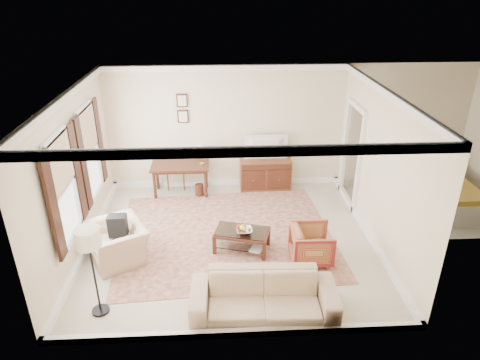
{
  "coord_description": "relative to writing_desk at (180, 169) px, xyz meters",
  "views": [
    {
      "loc": [
        -0.2,
        -6.99,
        4.64
      ],
      "look_at": [
        0.2,
        0.3,
        1.15
      ],
      "focal_mm": 32.0,
      "sensor_mm": 36.0,
      "label": 1
    }
  ],
  "objects": [
    {
      "name": "sideboard",
      "position": [
        1.99,
        0.17,
        -0.24
      ],
      "size": [
        1.2,
        0.46,
        0.74
      ],
      "primitive_type": "cube",
      "color": "brown",
      "rests_on": "room_shell"
    },
    {
      "name": "writing_desk",
      "position": [
        0.0,
        0.0,
        0.0
      ],
      "size": [
        1.32,
        0.66,
        0.72
      ],
      "color": "#3D1C11",
      "rests_on": "room_shell"
    },
    {
      "name": "club_armchair",
      "position": [
        -0.95,
        -2.54,
        -0.16
      ],
      "size": [
        1.09,
        1.23,
        0.91
      ],
      "primitive_type": "imported",
      "rotation": [
        0.0,
        0.0,
        -1.07
      ],
      "color": "tan",
      "rests_on": "room_shell"
    },
    {
      "name": "tv",
      "position": [
        1.99,
        0.15,
        0.61
      ],
      "size": [
        0.97,
        0.56,
        0.13
      ],
      "primitive_type": "imported",
      "rotation": [
        0.0,
        0.0,
        3.14
      ],
      "color": "black",
      "rests_on": "sideboard"
    },
    {
      "name": "room_shell",
      "position": [
        1.08,
        -2.07,
        1.86
      ],
      "size": [
        5.51,
        5.01,
        2.91
      ],
      "color": "beige",
      "rests_on": "ground"
    },
    {
      "name": "window_front",
      "position": [
        -1.62,
        -2.77,
        0.94
      ],
      "size": [
        0.12,
        1.56,
        1.8
      ],
      "primitive_type": null,
      "color": "#CCB284",
      "rests_on": "room_shell"
    },
    {
      "name": "rug",
      "position": [
        1.0,
        -1.88,
        -0.61
      ],
      "size": [
        4.35,
        3.8,
        0.01
      ],
      "primitive_type": "cube",
      "rotation": [
        0.0,
        0.0,
        0.07
      ],
      "color": "maroon",
      "rests_on": "room_shell"
    },
    {
      "name": "annex_bedroom",
      "position": [
        5.57,
        -0.92,
        -0.27
      ],
      "size": [
        3.0,
        2.7,
        2.9
      ],
      "color": "beige",
      "rests_on": "ground"
    },
    {
      "name": "coffee_table",
      "position": [
        1.29,
        -2.39,
        -0.3
      ],
      "size": [
        1.1,
        0.82,
        0.42
      ],
      "rotation": [
        0.0,
        0.0,
        -0.27
      ],
      "color": "#3D1C11",
      "rests_on": "room_shell"
    },
    {
      "name": "window_rear",
      "position": [
        -1.62,
        -1.17,
        0.94
      ],
      "size": [
        0.12,
        1.56,
        1.8
      ],
      "primitive_type": null,
      "color": "#CCB284",
      "rests_on": "room_shell"
    },
    {
      "name": "striped_armchair",
      "position": [
        2.5,
        -2.78,
        -0.25
      ],
      "size": [
        0.67,
        0.72,
        0.73
      ],
      "primitive_type": "imported",
      "rotation": [
        0.0,
        0.0,
        1.55
      ],
      "color": "maroon",
      "rests_on": "room_shell"
    },
    {
      "name": "book_b",
      "position": [
        1.45,
        -2.56,
        -0.45
      ],
      "size": [
        0.26,
        0.14,
        0.38
      ],
      "primitive_type": "imported",
      "rotation": [
        0.0,
        0.0,
        -0.44
      ],
      "color": "brown",
      "rests_on": "coffee_table"
    },
    {
      "name": "desk_lamp",
      "position": [
        0.5,
        0.0,
        0.36
      ],
      "size": [
        0.32,
        0.32,
        0.5
      ],
      "primitive_type": null,
      "color": "silver",
      "rests_on": "writing_desk"
    },
    {
      "name": "desk_chair",
      "position": [
        -0.14,
        0.35,
        -0.09
      ],
      "size": [
        0.48,
        0.48,
        1.05
      ],
      "primitive_type": null,
      "rotation": [
        0.0,
        0.0,
        -0.07
      ],
      "color": "brown",
      "rests_on": "room_shell"
    },
    {
      "name": "doorway",
      "position": [
        3.79,
        -0.57,
        0.46
      ],
      "size": [
        0.1,
        1.12,
        2.25
      ],
      "primitive_type": null,
      "color": "white",
      "rests_on": "room_shell"
    },
    {
      "name": "floor_lamp",
      "position": [
        -0.97,
        -3.92,
        0.62
      ],
      "size": [
        0.36,
        0.36,
        1.48
      ],
      "color": "black",
      "rests_on": "room_shell"
    },
    {
      "name": "backpack",
      "position": [
        -0.92,
        -2.48,
        0.09
      ],
      "size": [
        0.35,
        0.39,
        0.4
      ],
      "primitive_type": "cube",
      "rotation": [
        0.0,
        0.0,
        -1.07
      ],
      "color": "black",
      "rests_on": "club_armchair"
    },
    {
      "name": "book_a",
      "position": [
        1.26,
        -2.28,
        -0.45
      ],
      "size": [
        0.28,
        0.08,
        0.38
      ],
      "primitive_type": "imported",
      "rotation": [
        0.0,
        0.0,
        0.14
      ],
      "color": "brown",
      "rests_on": "coffee_table"
    },
    {
      "name": "sofa",
      "position": [
        1.51,
        -4.08,
        -0.18
      ],
      "size": [
        2.21,
        0.72,
        0.85
      ],
      "primitive_type": "imported",
      "rotation": [
        0.0,
        0.0,
        -0.04
      ],
      "color": "tan",
      "rests_on": "room_shell"
    },
    {
      "name": "fruit_bowl",
      "position": [
        1.33,
        -2.46,
        -0.14
      ],
      "size": [
        0.42,
        0.42,
        0.1
      ],
      "primitive_type": "imported",
      "color": "silver",
      "rests_on": "coffee_table"
    },
    {
      "name": "framed_prints",
      "position": [
        0.1,
        0.4,
        1.33
      ],
      "size": [
        0.25,
        0.04,
        0.68
      ],
      "primitive_type": null,
      "color": "#3D1C11",
      "rests_on": "room_shell"
    }
  ]
}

